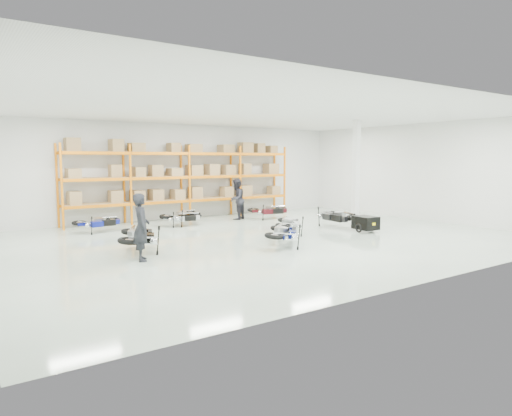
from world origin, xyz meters
TOP-DOWN VIEW (x-y plane):
  - room at (0.00, 0.00)m, footprint 18.00×18.00m
  - pallet_rack at (-0.00, 6.45)m, footprint 11.28×0.98m
  - structural_column at (5.20, 0.50)m, footprint 0.25×0.25m
  - moto_blue_centre at (-0.36, -1.64)m, footprint 1.95×1.99m
  - moto_silver_left at (1.31, 0.16)m, footprint 1.77×1.87m
  - moto_black_far_left at (-4.60, 0.13)m, footprint 1.67×2.25m
  - moto_touring_right at (4.08, 0.48)m, footprint 1.22×2.04m
  - trailer at (4.08, -1.12)m, footprint 0.78×1.49m
  - moto_back_a at (-4.56, 4.74)m, footprint 1.71×1.01m
  - moto_back_b at (-1.16, 4.43)m, footprint 1.69×1.12m
  - moto_back_c at (-1.03, 4.64)m, footprint 1.92×1.36m
  - moto_back_d at (3.30, 4.23)m, footprint 1.88×1.26m
  - person_left at (-4.96, -1.05)m, footprint 0.63×0.79m
  - person_back at (1.91, 4.92)m, footprint 1.18×1.12m

SIDE VIEW (x-z plane):
  - trailer at x=4.08m, z-range 0.05..0.67m
  - moto_back_b at x=-1.16m, z-range -0.03..0.98m
  - moto_back_a at x=-4.56m, z-range -0.03..1.02m
  - moto_back_d at x=3.30m, z-range -0.03..1.08m
  - moto_silver_left at x=1.31m, z-range -0.03..1.09m
  - moto_back_c at x=-1.03m, z-range -0.03..1.09m
  - moto_blue_centre at x=-0.36m, z-range -0.03..1.17m
  - moto_touring_right at x=4.08m, z-range -0.04..1.21m
  - moto_black_far_left at x=-4.60m, z-range -0.04..1.27m
  - person_left at x=-4.96m, z-range 0.00..1.90m
  - person_back at x=1.91m, z-range 0.00..1.93m
  - room at x=0.00m, z-range -6.75..11.25m
  - structural_column at x=5.20m, z-range 0.00..4.50m
  - pallet_rack at x=0.00m, z-range 0.45..4.07m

